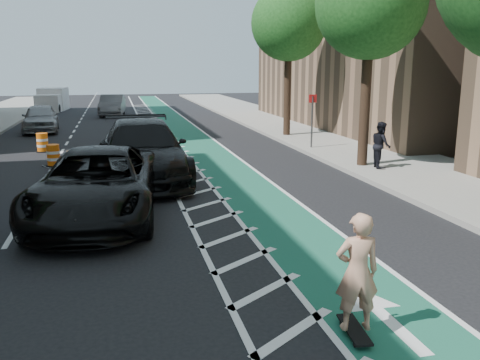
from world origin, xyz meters
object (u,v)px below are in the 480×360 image
object	(u,v)px
suv_far	(143,151)
skateboarder	(357,272)
suv_near	(97,184)
barrel_a	(76,165)

from	to	relation	value
suv_far	skateboarder	bearing A→B (deg)	-79.10
suv_near	barrel_a	xyz separation A→B (m)	(-0.87, 4.93, -0.42)
suv_near	barrel_a	distance (m)	5.03
skateboarder	barrel_a	world-z (taller)	skateboarder
suv_far	barrel_a	world-z (taller)	suv_far
barrel_a	skateboarder	bearing A→B (deg)	-68.94
skateboarder	suv_near	xyz separation A→B (m)	(-3.63, 6.75, -0.11)
skateboarder	suv_far	world-z (taller)	suv_far
suv_near	barrel_a	size ratio (longest dim) A/B	6.65
skateboarder	barrel_a	size ratio (longest dim) A/B	1.82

